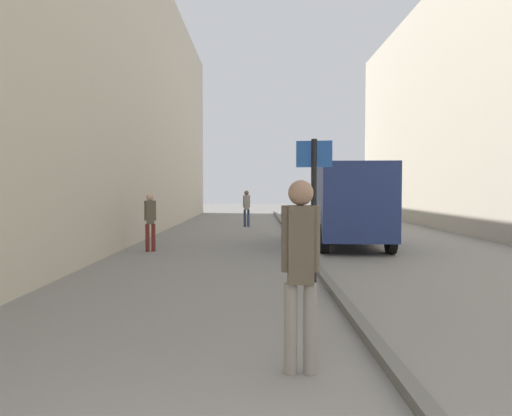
{
  "coord_description": "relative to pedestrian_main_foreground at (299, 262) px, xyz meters",
  "views": [
    {
      "loc": [
        0.26,
        -1.62,
        1.77
      ],
      "look_at": [
        0.32,
        11.57,
        1.21
      ],
      "focal_mm": 32.28,
      "sensor_mm": 36.0,
      "label": 1
    }
  ],
  "objects": [
    {
      "name": "pedestrian_main_foreground",
      "position": [
        0.0,
        0.0,
        0.0
      ],
      "size": [
        0.37,
        0.24,
        1.85
      ],
      "rotation": [
        0.0,
        0.0,
        -0.01
      ],
      "color": "gray",
      "rests_on": "ground_plane"
    },
    {
      "name": "pedestrian_far_crossing",
      "position": [
        -3.4,
        8.57,
        -0.12
      ],
      "size": [
        0.32,
        0.23,
        1.65
      ],
      "rotation": [
        0.0,
        0.0,
        3.38
      ],
      "color": "maroon",
      "rests_on": "ground_plane"
    },
    {
      "name": "pedestrian_mid_block",
      "position": [
        -0.86,
        16.98,
        -0.1
      ],
      "size": [
        0.33,
        0.22,
        1.68
      ],
      "rotation": [
        0.0,
        0.0,
        0.12
      ],
      "color": "#2D3851",
      "rests_on": "ground_plane"
    },
    {
      "name": "ground_plane",
      "position": [
        -0.69,
        9.28,
        -1.07
      ],
      "size": [
        80.0,
        80.0,
        0.0
      ],
      "primitive_type": "plane",
      "color": "gray"
    },
    {
      "name": "building_facade_left",
      "position": [
        -5.6,
        9.28,
        4.27
      ],
      "size": [
        2.63,
        40.0,
        10.67
      ],
      "primitive_type": "cube",
      "color": "#BCB29E",
      "rests_on": "ground_plane"
    },
    {
      "name": "street_sign_post",
      "position": [
        0.55,
        3.38,
        0.48
      ],
      "size": [
        0.6,
        0.12,
        2.6
      ],
      "rotation": [
        0.0,
        0.0,
        2.99
      ],
      "color": "black",
      "rests_on": "ground_plane"
    },
    {
      "name": "delivery_van",
      "position": [
        2.43,
        9.72,
        0.26
      ],
      "size": [
        2.28,
        4.97,
        2.49
      ],
      "rotation": [
        0.0,
        0.0,
        -0.06
      ],
      "color": "navy",
      "rests_on": "ground_plane"
    },
    {
      "name": "kerb_strip",
      "position": [
        0.89,
        9.28,
        -1.01
      ],
      "size": [
        0.16,
        40.0,
        0.12
      ],
      "primitive_type": "cube",
      "color": "#615F5B",
      "rests_on": "ground_plane"
    }
  ]
}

